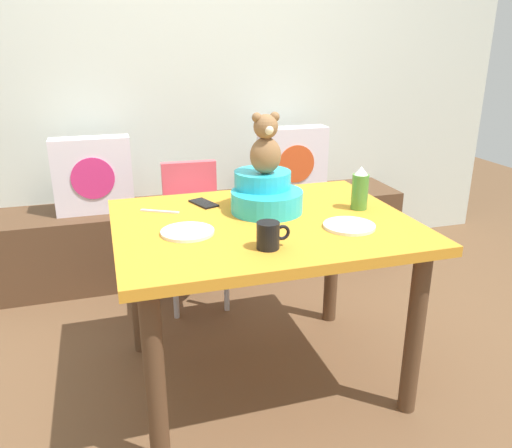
# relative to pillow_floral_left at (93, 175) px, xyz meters

# --- Properties ---
(ground_plane) EXTENTS (8.00, 8.00, 0.00)m
(ground_plane) POSITION_rel_pillow_floral_left_xyz_m (0.66, -1.19, -0.68)
(ground_plane) COLOR brown
(back_wall) EXTENTS (4.40, 0.10, 2.60)m
(back_wall) POSITION_rel_pillow_floral_left_xyz_m (0.66, 0.29, 0.62)
(back_wall) COLOR silver
(back_wall) RESTS_ON ground_plane
(window_bench) EXTENTS (2.60, 0.44, 0.46)m
(window_bench) POSITION_rel_pillow_floral_left_xyz_m (0.66, 0.02, -0.45)
(window_bench) COLOR brown
(window_bench) RESTS_ON ground_plane
(pillow_floral_left) EXTENTS (0.44, 0.15, 0.44)m
(pillow_floral_left) POSITION_rel_pillow_floral_left_xyz_m (0.00, 0.00, 0.00)
(pillow_floral_left) COLOR silver
(pillow_floral_left) RESTS_ON window_bench
(pillow_floral_right) EXTENTS (0.44, 0.15, 0.44)m
(pillow_floral_right) POSITION_rel_pillow_floral_left_xyz_m (1.23, 0.00, 0.00)
(pillow_floral_right) COLOR silver
(pillow_floral_right) RESTS_ON window_bench
(book_stack) EXTENTS (0.20, 0.14, 0.07)m
(book_stack) POSITION_rel_pillow_floral_left_xyz_m (0.55, 0.02, -0.18)
(book_stack) COLOR teal
(book_stack) RESTS_ON window_bench
(dining_table) EXTENTS (1.17, 0.93, 0.74)m
(dining_table) POSITION_rel_pillow_floral_left_xyz_m (0.66, -1.19, -0.05)
(dining_table) COLOR orange
(dining_table) RESTS_ON ground_plane
(highchair) EXTENTS (0.34, 0.46, 0.79)m
(highchair) POSITION_rel_pillow_floral_left_xyz_m (0.51, -0.42, -0.16)
(highchair) COLOR #D84C59
(highchair) RESTS_ON ground_plane
(infant_seat_teal) EXTENTS (0.30, 0.33, 0.16)m
(infant_seat_teal) POSITION_rel_pillow_floral_left_xyz_m (0.70, -1.07, 0.13)
(infant_seat_teal) COLOR #28B8CE
(infant_seat_teal) RESTS_ON dining_table
(teddy_bear) EXTENTS (0.13, 0.12, 0.25)m
(teddy_bear) POSITION_rel_pillow_floral_left_xyz_m (0.70, -1.07, 0.34)
(teddy_bear) COLOR olive
(teddy_bear) RESTS_ON infant_seat_teal
(ketchup_bottle) EXTENTS (0.07, 0.07, 0.18)m
(ketchup_bottle) POSITION_rel_pillow_floral_left_xyz_m (1.09, -1.17, 0.15)
(ketchup_bottle) COLOR #4C8C33
(ketchup_bottle) RESTS_ON dining_table
(coffee_mug) EXTENTS (0.12, 0.08, 0.09)m
(coffee_mug) POSITION_rel_pillow_floral_left_xyz_m (0.59, -1.48, 0.11)
(coffee_mug) COLOR black
(coffee_mug) RESTS_ON dining_table
(dinner_plate_near) EXTENTS (0.20, 0.20, 0.01)m
(dinner_plate_near) POSITION_rel_pillow_floral_left_xyz_m (0.34, -1.25, 0.07)
(dinner_plate_near) COLOR white
(dinner_plate_near) RESTS_ON dining_table
(dinner_plate_far) EXTENTS (0.20, 0.20, 0.01)m
(dinner_plate_far) POSITION_rel_pillow_floral_left_xyz_m (0.95, -1.37, 0.07)
(dinner_plate_far) COLOR white
(dinner_plate_far) RESTS_ON dining_table
(cell_phone) EXTENTS (0.12, 0.16, 0.01)m
(cell_phone) POSITION_rel_pillow_floral_left_xyz_m (0.47, -0.91, 0.06)
(cell_phone) COLOR black
(cell_phone) RESTS_ON dining_table
(table_fork) EXTENTS (0.16, 0.10, 0.01)m
(table_fork) POSITION_rel_pillow_floral_left_xyz_m (0.27, -0.97, 0.06)
(table_fork) COLOR silver
(table_fork) RESTS_ON dining_table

